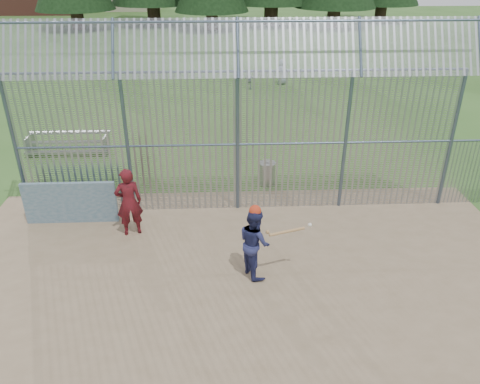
{
  "coord_description": "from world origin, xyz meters",
  "views": [
    {
      "loc": [
        -0.48,
        -8.51,
        6.71
      ],
      "look_at": [
        0.0,
        2.0,
        1.3
      ],
      "focal_mm": 35.0,
      "sensor_mm": 36.0,
      "label": 1
    }
  ],
  "objects_px": {
    "dugout_wall": "(70,203)",
    "trash_can": "(267,173)",
    "batter": "(255,242)",
    "bleacher": "(68,143)",
    "onlooker": "(129,202)"
  },
  "relations": [
    {
      "from": "dugout_wall",
      "to": "trash_can",
      "type": "xyz_separation_m",
      "value": [
        5.61,
        2.18,
        -0.24
      ]
    },
    {
      "from": "dugout_wall",
      "to": "batter",
      "type": "relative_size",
      "value": 1.49
    },
    {
      "from": "dugout_wall",
      "to": "batter",
      "type": "distance_m",
      "value": 5.49
    },
    {
      "from": "dugout_wall",
      "to": "trash_can",
      "type": "height_order",
      "value": "dugout_wall"
    },
    {
      "from": "batter",
      "to": "trash_can",
      "type": "xyz_separation_m",
      "value": [
        0.76,
        4.74,
        -0.48
      ]
    },
    {
      "from": "trash_can",
      "to": "batter",
      "type": "bearing_deg",
      "value": -99.06
    },
    {
      "from": "dugout_wall",
      "to": "batter",
      "type": "height_order",
      "value": "batter"
    },
    {
      "from": "trash_can",
      "to": "bleacher",
      "type": "xyz_separation_m",
      "value": [
        -7.11,
        2.91,
        0.03
      ]
    },
    {
      "from": "dugout_wall",
      "to": "bleacher",
      "type": "height_order",
      "value": "dugout_wall"
    },
    {
      "from": "dugout_wall",
      "to": "onlooker",
      "type": "distance_m",
      "value": 1.89
    },
    {
      "from": "batter",
      "to": "onlooker",
      "type": "distance_m",
      "value": 3.65
    },
    {
      "from": "dugout_wall",
      "to": "trash_can",
      "type": "distance_m",
      "value": 6.02
    },
    {
      "from": "onlooker",
      "to": "bleacher",
      "type": "xyz_separation_m",
      "value": [
        -3.23,
        5.77,
        -0.55
      ]
    },
    {
      "from": "onlooker",
      "to": "bleacher",
      "type": "height_order",
      "value": "onlooker"
    },
    {
      "from": "batter",
      "to": "bleacher",
      "type": "xyz_separation_m",
      "value": [
        -6.36,
        7.65,
        -0.45
      ]
    }
  ]
}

